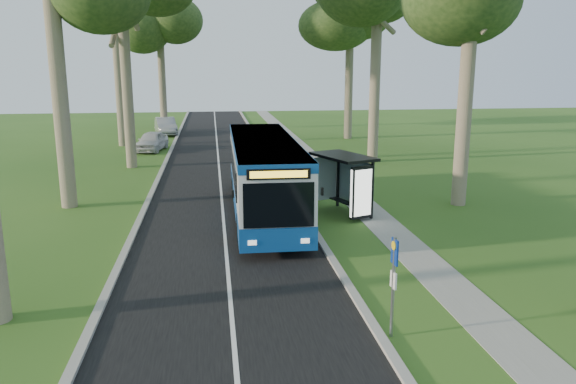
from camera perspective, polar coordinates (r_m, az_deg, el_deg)
The scene contains 13 objects.
ground at distance 19.76m, azimuth 4.01°, elevation -6.22°, with size 120.00×120.00×0.00m, color #305A1C.
road at distance 28.99m, azimuth -6.81°, elevation -0.03°, with size 7.00×100.00×0.02m, color black.
kerb_east at distance 29.24m, azimuth 0.06°, elevation 0.27°, with size 0.25×100.00×0.12m, color #9E9B93.
kerb_west at distance 29.15m, azimuth -13.70°, elevation -0.14°, with size 0.25×100.00×0.12m, color #9E9B93.
centre_line at distance 28.99m, azimuth -6.81°, elevation -0.01°, with size 0.12×100.00×0.01m, color white.
footpath at distance 29.79m, azimuth 5.79°, elevation 0.34°, with size 1.50×100.00×0.02m, color gray.
bus at distance 24.35m, azimuth -2.46°, elevation 1.66°, with size 2.80×12.54×3.31m.
bus_stop_sign at distance 13.65m, azimuth 10.68°, elevation -8.34°, with size 0.09×0.35×2.52m.
bus_shelter at distance 24.06m, azimuth 6.16°, elevation 1.78°, with size 2.65×3.44×2.62m.
litter_bin at distance 27.40m, azimuth 2.30°, elevation 0.24°, with size 0.51×0.51×0.89m.
car_white at distance 43.79m, azimuth -13.68°, elevation 5.05°, with size 1.73×4.31×1.47m, color silver.
car_silver at distance 53.57m, azimuth -12.32°, elevation 6.56°, with size 1.67×4.79×1.58m, color #96999D.
tree_west_e at distance 56.69m, azimuth -13.02°, elevation 17.87°, with size 5.20×5.20×15.74m.
Camera 1 is at (-3.86, -18.26, 6.48)m, focal length 35.00 mm.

